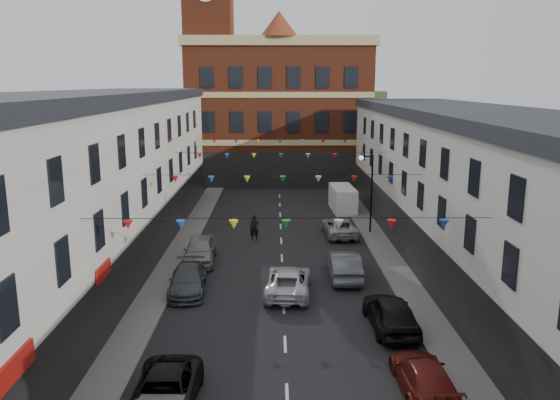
{
  "coord_description": "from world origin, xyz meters",
  "views": [
    {
      "loc": [
        -0.41,
        -26.03,
        11.2
      ],
      "look_at": [
        -0.13,
        6.87,
        4.14
      ],
      "focal_mm": 35.0,
      "sensor_mm": 36.0,
      "label": 1
    }
  ],
  "objects_px": {
    "car_left_e": "(200,250)",
    "street_lamp": "(368,183)",
    "car_right_e": "(344,265)",
    "car_right_f": "(339,227)",
    "car_left_c": "(164,394)",
    "car_left_d": "(188,280)",
    "pedestrian": "(254,228)",
    "car_right_d": "(391,313)",
    "moving_car": "(288,281)",
    "car_right_c": "(424,377)",
    "white_van": "(343,199)"
  },
  "relations": [
    {
      "from": "car_left_e",
      "to": "street_lamp",
      "type": "bearing_deg",
      "value": 27.64
    },
    {
      "from": "car_right_e",
      "to": "car_right_f",
      "type": "bearing_deg",
      "value": -94.35
    },
    {
      "from": "car_right_f",
      "to": "car_left_c",
      "type": "bearing_deg",
      "value": 65.24
    },
    {
      "from": "car_right_f",
      "to": "car_left_e",
      "type": "bearing_deg",
      "value": 28.98
    },
    {
      "from": "car_left_d",
      "to": "car_right_e",
      "type": "bearing_deg",
      "value": 9.6
    },
    {
      "from": "car_right_f",
      "to": "pedestrian",
      "type": "bearing_deg",
      "value": 7.85
    },
    {
      "from": "street_lamp",
      "to": "car_right_f",
      "type": "distance_m",
      "value": 3.93
    },
    {
      "from": "car_left_e",
      "to": "car_right_e",
      "type": "xyz_separation_m",
      "value": [
        8.82,
        -2.92,
        -0.01
      ]
    },
    {
      "from": "pedestrian",
      "to": "car_right_f",
      "type": "bearing_deg",
      "value": 13.29
    },
    {
      "from": "car_right_d",
      "to": "moving_car",
      "type": "relative_size",
      "value": 0.93
    },
    {
      "from": "street_lamp",
      "to": "car_right_f",
      "type": "bearing_deg",
      "value": -164.61
    },
    {
      "from": "car_right_d",
      "to": "pedestrian",
      "type": "relative_size",
      "value": 2.5
    },
    {
      "from": "car_left_c",
      "to": "car_right_c",
      "type": "xyz_separation_m",
      "value": [
        9.31,
        1.09,
        -0.02
      ]
    },
    {
      "from": "car_right_d",
      "to": "car_right_e",
      "type": "bearing_deg",
      "value": -81.96
    },
    {
      "from": "car_right_c",
      "to": "moving_car",
      "type": "distance_m",
      "value": 10.89
    },
    {
      "from": "car_right_c",
      "to": "car_right_f",
      "type": "xyz_separation_m",
      "value": [
        -0.65,
        21.28,
        0.03
      ]
    },
    {
      "from": "car_left_d",
      "to": "car_left_e",
      "type": "xyz_separation_m",
      "value": [
        -0.01,
        5.06,
        0.13
      ]
    },
    {
      "from": "car_left_d",
      "to": "pedestrian",
      "type": "bearing_deg",
      "value": 67.68
    },
    {
      "from": "car_right_d",
      "to": "car_right_f",
      "type": "xyz_separation_m",
      "value": [
        -0.55,
        15.91,
        -0.12
      ]
    },
    {
      "from": "car_right_f",
      "to": "car_left_d",
      "type": "bearing_deg",
      "value": 45.83
    },
    {
      "from": "car_left_d",
      "to": "car_right_e",
      "type": "height_order",
      "value": "car_right_e"
    },
    {
      "from": "moving_car",
      "to": "pedestrian",
      "type": "relative_size",
      "value": 2.69
    },
    {
      "from": "car_left_c",
      "to": "white_van",
      "type": "bearing_deg",
      "value": 71.95
    },
    {
      "from": "pedestrian",
      "to": "car_left_e",
      "type": "bearing_deg",
      "value": -122.23
    },
    {
      "from": "car_left_c",
      "to": "car_right_e",
      "type": "distance_m",
      "value": 15.47
    },
    {
      "from": "car_right_e",
      "to": "pedestrian",
      "type": "distance_m",
      "value": 9.55
    },
    {
      "from": "moving_car",
      "to": "car_right_e",
      "type": "bearing_deg",
      "value": -139.46
    },
    {
      "from": "car_left_e",
      "to": "car_right_c",
      "type": "height_order",
      "value": "car_left_e"
    },
    {
      "from": "car_left_e",
      "to": "moving_car",
      "type": "height_order",
      "value": "car_left_e"
    },
    {
      "from": "pedestrian",
      "to": "car_left_d",
      "type": "bearing_deg",
      "value": -106.42
    },
    {
      "from": "street_lamp",
      "to": "white_van",
      "type": "distance_m",
      "value": 8.17
    },
    {
      "from": "car_left_e",
      "to": "car_right_e",
      "type": "height_order",
      "value": "car_left_e"
    },
    {
      "from": "car_right_f",
      "to": "car_right_d",
      "type": "bearing_deg",
      "value": 88.36
    },
    {
      "from": "car_right_d",
      "to": "car_right_f",
      "type": "relative_size",
      "value": 0.96
    },
    {
      "from": "car_right_f",
      "to": "white_van",
      "type": "xyz_separation_m",
      "value": [
        1.23,
        8.2,
        0.39
      ]
    },
    {
      "from": "moving_car",
      "to": "white_van",
      "type": "relative_size",
      "value": 1.05
    },
    {
      "from": "car_right_e",
      "to": "street_lamp",
      "type": "bearing_deg",
      "value": -106.45
    },
    {
      "from": "car_right_f",
      "to": "moving_car",
      "type": "bearing_deg",
      "value": 66.72
    },
    {
      "from": "car_right_e",
      "to": "car_right_f",
      "type": "distance_m",
      "value": 9.09
    },
    {
      "from": "car_right_d",
      "to": "car_right_e",
      "type": "distance_m",
      "value": 6.98
    },
    {
      "from": "street_lamp",
      "to": "car_left_e",
      "type": "distance_m",
      "value": 13.91
    },
    {
      "from": "car_right_c",
      "to": "moving_car",
      "type": "bearing_deg",
      "value": -64.77
    },
    {
      "from": "white_van",
      "to": "car_left_d",
      "type": "bearing_deg",
      "value": -121.7
    },
    {
      "from": "car_left_e",
      "to": "moving_car",
      "type": "relative_size",
      "value": 0.93
    },
    {
      "from": "car_right_d",
      "to": "moving_car",
      "type": "height_order",
      "value": "car_right_d"
    },
    {
      "from": "car_left_d",
      "to": "car_right_d",
      "type": "bearing_deg",
      "value": -28.98
    },
    {
      "from": "car_right_c",
      "to": "car_left_e",
      "type": "bearing_deg",
      "value": -56.56
    },
    {
      "from": "street_lamp",
      "to": "car_right_f",
      "type": "xyz_separation_m",
      "value": [
        -2.18,
        -0.6,
        -3.22
      ]
    },
    {
      "from": "car_right_e",
      "to": "white_van",
      "type": "distance_m",
      "value": 17.38
    },
    {
      "from": "white_van",
      "to": "moving_car",
      "type": "bearing_deg",
      "value": -107.72
    }
  ]
}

